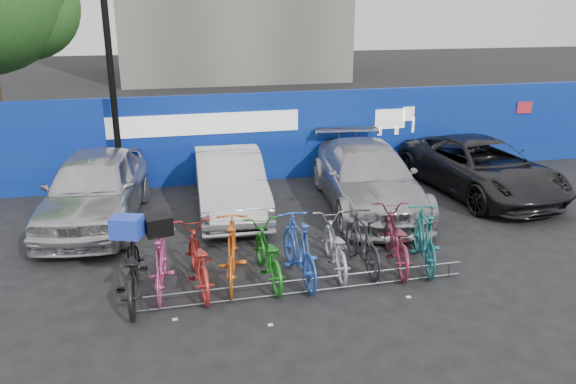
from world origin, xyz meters
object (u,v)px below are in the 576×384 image
object	(u,v)px
lamppost	(110,65)
bike_7	(362,241)
bike_3	(232,251)
bike_6	(335,246)
car_0	(95,188)
bike_8	(395,239)
bike_rack	(308,285)
bike_1	(161,263)
car_1	(230,183)
bike_4	(267,254)
bike_2	(198,259)
car_3	(481,167)
bike_5	(299,249)
bike_9	(424,238)
car_2	(367,177)
bike_0	(131,268)

from	to	relation	value
lamppost	bike_7	bearing A→B (deg)	-49.83
bike_3	bike_6	size ratio (longest dim) A/B	1.05
car_0	bike_8	world-z (taller)	car_0
bike_rack	bike_1	distance (m)	2.47
car_1	bike_4	distance (m)	3.61
bike_7	bike_6	bearing A→B (deg)	-2.16
lamppost	bike_2	world-z (taller)	lamppost
car_3	bike_1	world-z (taller)	car_3
car_3	bike_7	bearing A→B (deg)	-147.03
lamppost	bike_5	size ratio (longest dim) A/B	3.17
car_3	bike_9	distance (m)	4.90
bike_rack	bike_5	size ratio (longest dim) A/B	2.90
car_2	car_3	bearing A→B (deg)	12.29
bike_5	lamppost	bearing A→B (deg)	-61.99
bike_rack	car_2	world-z (taller)	car_2
bike_0	bike_2	xyz separation A→B (m)	(1.09, 0.15, -0.03)
bike_9	bike_8	bearing A→B (deg)	-2.29
bike_0	car_3	bearing A→B (deg)	-157.00
car_3	bike_8	bearing A→B (deg)	-142.48
car_0	bike_7	world-z (taller)	car_0
bike_7	bike_rack	bearing A→B (deg)	31.46
bike_0	bike_8	xyz separation A→B (m)	(4.69, 0.16, -0.02)
bike_6	bike_rack	bearing A→B (deg)	53.26
bike_1	bike_7	distance (m)	3.58
car_3	bike_9	world-z (taller)	car_3
bike_2	bike_rack	bearing A→B (deg)	154.78
lamppost	car_3	distance (m)	9.46
car_1	bike_8	bearing A→B (deg)	-51.64
car_1	bike_7	distance (m)	4.03
bike_rack	bike_3	xyz separation A→B (m)	(-1.14, 0.75, 0.41)
bike_3	bike_rack	bearing A→B (deg)	156.72
car_1	bike_1	xyz separation A→B (m)	(-1.65, -3.58, -0.18)
bike_1	bike_0	bearing A→B (deg)	22.25
car_0	bike_1	size ratio (longest dim) A/B	2.71
bike_1	bike_4	bearing A→B (deg)	-174.79
car_2	bike_5	world-z (taller)	car_2
car_3	bike_6	world-z (taller)	car_3
bike_4	bike_6	size ratio (longest dim) A/B	1.02
car_1	bike_4	bearing A→B (deg)	-84.86
bike_4	bike_8	bearing A→B (deg)	178.79
car_2	bike_3	distance (m)	4.79
car_0	bike_7	distance (m)	6.03
bike_3	bike_7	bearing A→B (deg)	-170.21
car_3	bike_7	size ratio (longest dim) A/B	2.83
bike_9	bike_0	bearing A→B (deg)	14.62
car_0	car_1	bearing A→B (deg)	8.37
bike_rack	bike_0	xyz separation A→B (m)	(-2.83, 0.55, 0.39)
car_0	bike_3	distance (m)	4.32
bike_4	bike_7	size ratio (longest dim) A/B	1.06
bike_0	bike_9	world-z (taller)	same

